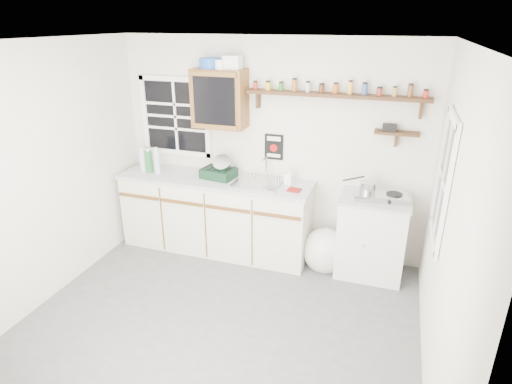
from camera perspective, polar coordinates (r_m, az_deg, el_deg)
room at (r=3.59m, az=-5.50°, el=-1.07°), size 3.64×3.24×2.54m
main_cabinet at (r=5.21m, az=-5.37°, el=-2.91°), size 2.31×0.63×0.92m
right_cabinet at (r=4.86m, az=15.13°, el=-5.66°), size 0.73×0.57×0.91m
sink at (r=4.85m, az=0.28°, el=1.28°), size 0.52×0.44×0.29m
upper_cabinet at (r=4.91m, az=-4.87°, el=12.29°), size 0.60×0.32×0.65m
upper_cabinet_clutter at (r=4.86m, az=-5.00°, el=16.76°), size 0.48×0.24×0.14m
spice_shelf at (r=4.62m, az=10.57°, el=12.71°), size 1.91×0.18×0.35m
secondary_shelf at (r=4.65m, az=18.00°, el=7.62°), size 0.45×0.16×0.24m
warning_sign at (r=4.97m, az=2.40°, el=6.02°), size 0.22×0.02×0.30m
window_back at (r=5.37m, az=-10.66°, el=9.85°), size 0.93×0.03×0.98m
window_right at (r=3.78m, az=23.81°, el=1.54°), size 0.03×0.78×1.08m
water_bottles at (r=5.33m, az=-14.00°, el=4.03°), size 0.27×0.10×0.32m
dish_rack at (r=5.02m, az=-4.87°, el=2.88°), size 0.41×0.33×0.28m
soap_bottle at (r=4.82m, az=4.42°, el=2.12°), size 0.10×0.11×0.19m
rag at (r=4.66m, az=5.11°, el=0.28°), size 0.15×0.13×0.02m
hotplate at (r=4.64m, az=16.27°, el=-0.47°), size 0.57×0.35×0.08m
saucepan at (r=4.61m, az=14.64°, el=0.73°), size 0.37×0.28×0.18m
trash_bag at (r=4.94m, az=9.19°, el=-7.70°), size 0.46×0.42×0.53m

